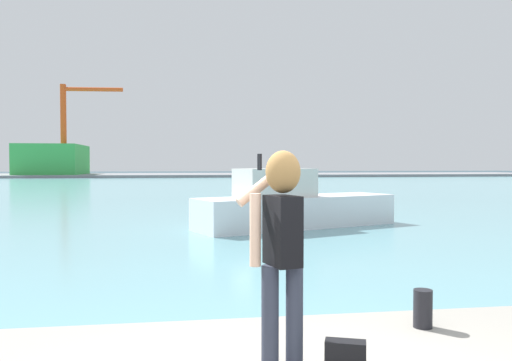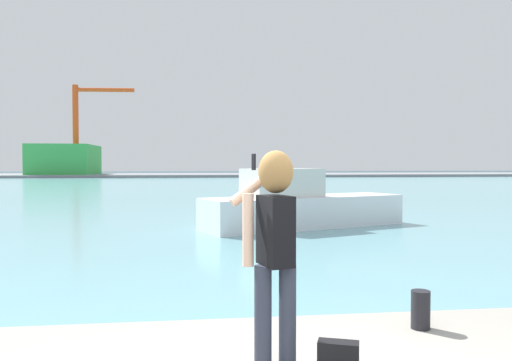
% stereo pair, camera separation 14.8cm
% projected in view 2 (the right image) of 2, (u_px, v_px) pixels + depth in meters
% --- Properties ---
extents(ground_plane, '(220.00, 220.00, 0.00)m').
position_uv_depth(ground_plane, '(198.00, 186.00, 53.00)').
color(ground_plane, '#334751').
extents(harbor_water, '(140.00, 100.00, 0.02)m').
position_uv_depth(harbor_water, '(198.00, 185.00, 54.98)').
color(harbor_water, '#6BA8B2').
rests_on(harbor_water, ground_plane).
extents(far_shore_dock, '(140.00, 20.00, 0.47)m').
position_uv_depth(far_shore_dock, '(195.00, 175.00, 94.64)').
color(far_shore_dock, gray).
rests_on(far_shore_dock, ground_plane).
extents(person_photographer, '(0.54, 0.54, 1.74)m').
position_uv_depth(person_photographer, '(274.00, 235.00, 4.05)').
color(person_photographer, '#2D3342').
rests_on(person_photographer, quay_promenade).
extents(handbag, '(0.35, 0.24, 0.24)m').
position_uv_depth(handbag, '(338.00, 357.00, 3.97)').
color(handbag, black).
rests_on(handbag, quay_promenade).
extents(harbor_bollard, '(0.19, 0.19, 0.38)m').
position_uv_depth(harbor_bollard, '(421.00, 310.00, 5.01)').
color(harbor_bollard, black).
rests_on(harbor_bollard, quay_promenade).
extents(boat_moored, '(7.74, 4.58, 2.10)m').
position_uv_depth(boat_moored, '(300.00, 206.00, 18.05)').
color(boat_moored, white).
rests_on(boat_moored, harbor_water).
extents(warehouse_left, '(10.32, 13.99, 5.25)m').
position_uv_depth(warehouse_left, '(65.00, 160.00, 91.28)').
color(warehouse_left, green).
rests_on(warehouse_left, far_shore_dock).
extents(port_crane, '(10.51, 1.42, 15.45)m').
position_uv_depth(port_crane, '(83.00, 120.00, 87.29)').
color(port_crane, '#D84C19').
rests_on(port_crane, far_shore_dock).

